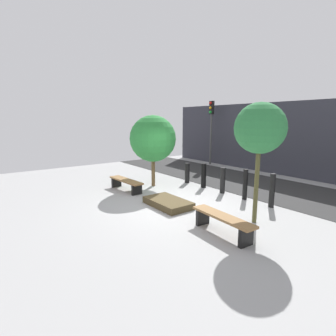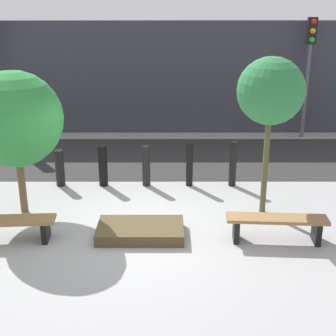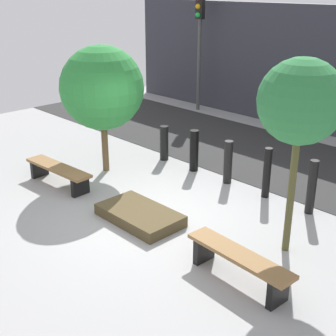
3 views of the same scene
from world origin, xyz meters
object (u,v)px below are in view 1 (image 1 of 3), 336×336
tree_behind_left_bench (153,139)px  bollard_far_right (272,191)px  planter_bed (168,203)px  bollard_right (245,184)px  bench_right (222,221)px  bollard_center (223,180)px  bollard_far_left (187,173)px  bollard_left (204,176)px  tree_behind_right_bench (260,129)px  traffic_light_west (211,121)px  bench_left (126,183)px

tree_behind_left_bench → bollard_far_right: 4.91m
planter_bed → bollard_right: size_ratio=1.50×
tree_behind_left_bench → bollard_far_right: tree_behind_left_bench is taller
bench_right → bollard_center: bearing=135.4°
bollard_far_left → bollard_far_right: size_ratio=0.81×
planter_bed → bollard_right: 2.76m
bench_right → bollard_left: (-3.46, 2.74, 0.15)m
planter_bed → bollard_center: 2.56m
bollard_right → planter_bed: bearing=-111.7°
tree_behind_right_bench → traffic_light_west: 9.23m
tree_behind_right_bench → bollard_far_left: size_ratio=3.64×
bollard_left → traffic_light_west: (-3.80, 4.24, 2.12)m
traffic_light_west → tree_behind_left_bench: bearing=-67.6°
bollard_far_left → tree_behind_left_bench: bearing=-106.3°
traffic_light_west → bollard_far_left: bearing=-56.7°
bollard_left → bollard_far_right: size_ratio=0.91×
planter_bed → tree_behind_right_bench: 3.57m
bollard_center → bollard_right: size_ratio=0.91×
planter_bed → tree_behind_right_bench: tree_behind_right_bench is taller
bench_left → traffic_light_west: traffic_light_west is taller
traffic_light_west → bench_right: bearing=-43.9°
bollard_left → bollard_far_right: bearing=0.0°
bollard_far_right → bench_left: bearing=-148.5°
bollard_left → bollard_center: 1.01m
tree_behind_left_bench → tree_behind_right_bench: size_ratio=0.92×
bench_right → bench_left: bearing=-176.4°
tree_behind_right_bench → bollard_left: tree_behind_right_bench is taller
tree_behind_right_bench → bollard_far_right: (-0.43, 1.47, -1.94)m
bench_left → bollard_left: (1.44, 2.74, 0.17)m
tree_behind_left_bench → tree_behind_right_bench: (4.89, 0.00, 0.53)m
traffic_light_west → bollard_far_right: bearing=-31.9°
tree_behind_right_bench → bollard_left: 4.25m
tree_behind_right_bench → bollard_far_right: size_ratio=2.93×
tree_behind_left_bench → traffic_light_west: bearing=112.4°
bench_left → bollard_center: size_ratio=1.95×
bollard_left → bench_right: bearing=-38.4°
tree_behind_left_bench → tree_behind_right_bench: tree_behind_right_bench is taller
tree_behind_left_bench → bollard_center: 3.21m
bollard_right → tree_behind_right_bench: bearing=-45.7°
bollard_far_left → traffic_light_west: size_ratio=0.23×
bench_left → tree_behind_right_bench: (4.89, 1.26, 2.16)m
bench_right → bollard_center: 3.67m
bollard_far_right → bollard_center: bearing=180.0°
planter_bed → bollard_center: size_ratio=1.65×
planter_bed → tree_behind_right_bench: bearing=23.5°
planter_bed → bollard_far_left: 3.26m
planter_bed → bollard_right: bearing=68.3°
bollard_left → bollard_center: bollard_left is taller
tree_behind_left_bench → bollard_left: tree_behind_left_bench is taller
tree_behind_right_bench → bollard_right: bearing=134.3°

